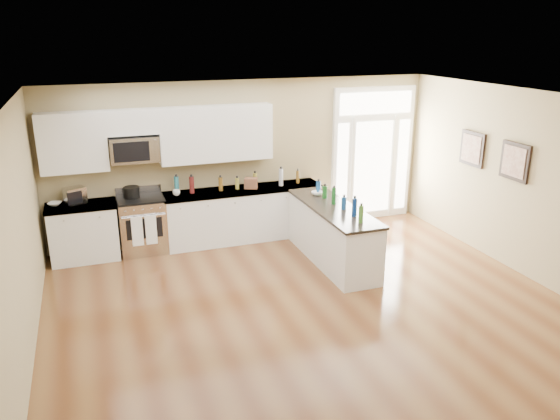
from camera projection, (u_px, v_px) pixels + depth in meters
name	position (u px, v px, depth m)	size (l,w,h in m)	color
ground	(339.00, 340.00, 6.68)	(8.00, 8.00, 0.00)	#583118
room_shell	(345.00, 208.00, 6.15)	(8.00, 8.00, 8.00)	tan
back_cabinet_left	(84.00, 234.00, 8.93)	(1.10, 0.66, 0.94)	white
back_cabinet_right	(244.00, 216.00, 9.80)	(2.85, 0.66, 0.94)	white
peninsula_cabinet	(332.00, 236.00, 8.85)	(0.69, 2.32, 0.94)	white
upper_cabinet_left	(73.00, 142.00, 8.59)	(1.04, 0.33, 0.95)	white
upper_cabinet_right	(216.00, 134.00, 9.32)	(1.94, 0.33, 0.95)	white
upper_cabinet_short	(132.00, 122.00, 8.80)	(0.82, 0.33, 0.40)	white
microwave	(134.00, 149.00, 8.90)	(0.78, 0.41, 0.42)	silver
entry_door	(372.00, 154.00, 10.62)	(1.70, 0.10, 2.60)	white
wall_art_near	(472.00, 149.00, 9.22)	(0.05, 0.58, 0.58)	black
wall_art_far	(515.00, 162.00, 8.33)	(0.05, 0.58, 0.58)	black
kitchen_range	(143.00, 225.00, 9.22)	(0.76, 0.68, 1.08)	silver
stockpot	(132.00, 192.00, 9.07)	(0.26, 0.26, 0.20)	black
toaster_oven	(75.00, 195.00, 8.79)	(0.31, 0.24, 0.27)	silver
cardboard_box	(251.00, 183.00, 9.65)	(0.22, 0.16, 0.18)	brown
bowl_left	(55.00, 204.00, 8.72)	(0.21, 0.21, 0.05)	white
bowl_peninsula	(317.00, 193.00, 9.26)	(0.20, 0.20, 0.06)	white
cup_counter	(176.00, 193.00, 9.23)	(0.12, 0.12, 0.10)	white
counter_bottles	(277.00, 189.00, 9.15)	(2.40, 2.46, 0.31)	#19591E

